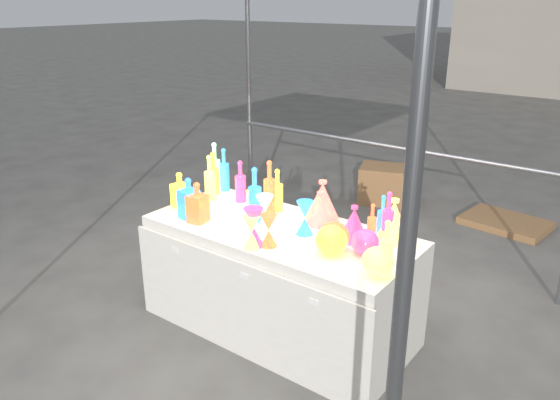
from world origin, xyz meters
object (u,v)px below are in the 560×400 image
Objects in this scene: decanter_0 at (180,190)px; lampshade_0 at (322,201)px; bottle_0 at (214,173)px; globe_0 at (331,242)px; display_table at (279,280)px; hourglass_0 at (269,231)px; cardboard_box_closed at (386,184)px.

lampshade_0 is (0.96, 0.39, 0.01)m from decanter_0.
bottle_0 reaches higher than lampshade_0.
decanter_0 is at bearing 179.75° from globe_0.
display_table is 0.55m from hourglass_0.
lampshade_0 is at bearing 63.34° from display_table.
display_table is 1.02m from bottle_0.
bottle_0 is (-0.82, 0.26, 0.54)m from display_table.
cardboard_box_closed is at bearing 101.33° from display_table.
bottle_0 is at bearing 151.49° from hourglass_0.
bottle_0 reaches higher than hourglass_0.
decanter_0 reaches higher than cardboard_box_closed.
cardboard_box_closed is at bearing 102.35° from hourglass_0.
display_table is 7.04× the size of decanter_0.
bottle_0 reaches higher than decanter_0.
display_table is at bearing 18.54° from decanter_0.
display_table is 0.61m from lampshade_0.
decanter_0 is 0.93m from hourglass_0.
lampshade_0 is at bearing 128.63° from globe_0.
lampshade_0 is (0.04, 0.53, 0.04)m from hourglass_0.
lampshade_0 is (0.69, -2.43, 0.69)m from cardboard_box_closed.
bottle_0 is (-0.28, -2.46, 0.71)m from cardboard_box_closed.
bottle_0 is 1.15× the size of lampshade_0.
bottle_0 reaches higher than cardboard_box_closed.
hourglass_0 is at bearing -159.10° from globe_0.
hourglass_0 is at bearing -97.33° from cardboard_box_closed.
lampshade_0 is (0.97, 0.03, -0.02)m from bottle_0.
bottle_0 is 1.73× the size of globe_0.
hourglass_0 reaches higher than cardboard_box_closed.
cardboard_box_closed is 3.07m from globe_0.
decanter_0 reaches higher than globe_0.
globe_0 is (1.27, -0.01, -0.05)m from decanter_0.
bottle_0 is at bearing 162.52° from display_table.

